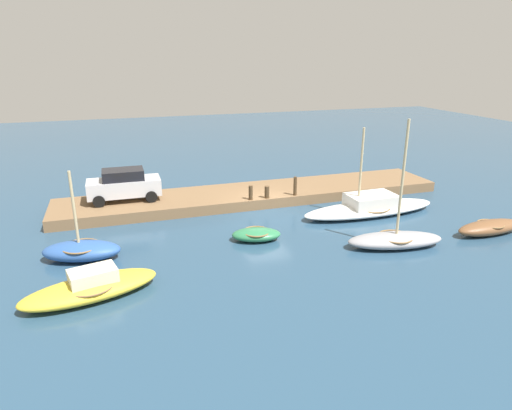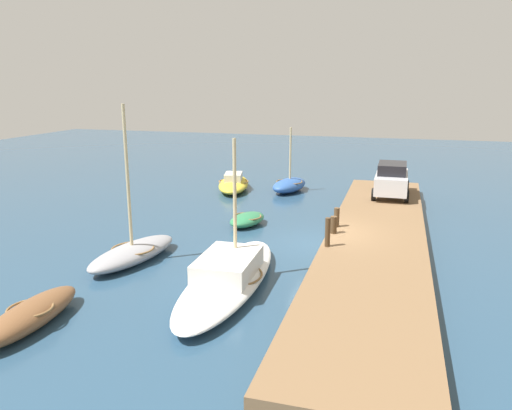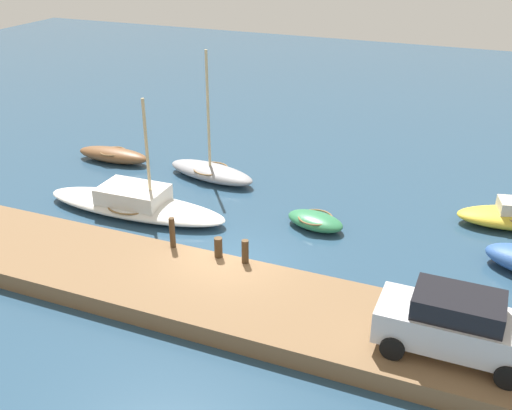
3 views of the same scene
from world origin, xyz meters
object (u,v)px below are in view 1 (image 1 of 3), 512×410
(rowboat_blue, at_px, (82,250))
(mooring_post_mid_east, at_px, (251,193))
(mooring_post_mid_west, at_px, (267,192))
(sailboat_white, at_px, (370,207))
(mooring_post_west, at_px, (295,186))
(parked_car, at_px, (124,185))
(motorboat_yellow, at_px, (91,287))
(rowboat_brown, at_px, (490,227))
(dinghy_green, at_px, (256,234))
(rowboat_grey, at_px, (395,239))

(rowboat_blue, distance_m, mooring_post_mid_east, 9.69)
(mooring_post_mid_west, bearing_deg, sailboat_white, 151.58)
(mooring_post_west, xyz_separation_m, parked_car, (9.43, -2.07, 0.36))
(mooring_post_west, bearing_deg, mooring_post_mid_west, 0.00)
(motorboat_yellow, distance_m, mooring_post_mid_east, 11.20)
(parked_car, bearing_deg, mooring_post_west, 167.91)
(mooring_post_mid_west, height_order, mooring_post_mid_east, mooring_post_mid_east)
(sailboat_white, distance_m, mooring_post_mid_east, 6.65)
(motorboat_yellow, bearing_deg, rowboat_blue, -96.04)
(rowboat_brown, xyz_separation_m, parked_car, (16.80, -9.15, 1.15))
(rowboat_brown, height_order, mooring_post_west, mooring_post_west)
(rowboat_brown, relative_size, mooring_post_mid_east, 4.63)
(dinghy_green, relative_size, mooring_post_mid_west, 3.62)
(sailboat_white, distance_m, rowboat_grey, 4.44)
(mooring_post_mid_east, bearing_deg, motorboat_yellow, 41.57)
(mooring_post_mid_west, bearing_deg, dinghy_green, 64.67)
(mooring_post_west, xyz_separation_m, mooring_post_mid_west, (1.73, 0.00, -0.20))
(motorboat_yellow, bearing_deg, dinghy_green, -170.38)
(sailboat_white, height_order, rowboat_grey, rowboat_grey)
(rowboat_grey, distance_m, mooring_post_west, 7.31)
(rowboat_blue, xyz_separation_m, mooring_post_mid_east, (-8.82, -3.97, 0.57))
(mooring_post_mid_west, height_order, parked_car, parked_car)
(rowboat_brown, relative_size, mooring_post_mid_west, 5.40)
(rowboat_blue, xyz_separation_m, mooring_post_west, (-11.52, -3.97, 0.71))
(sailboat_white, bearing_deg, rowboat_grey, 71.65)
(rowboat_grey, relative_size, mooring_post_mid_west, 8.29)
(rowboat_blue, distance_m, mooring_post_mid_west, 10.58)
(rowboat_blue, bearing_deg, sailboat_white, -161.62)
(rowboat_brown, height_order, parked_car, parked_car)
(rowboat_brown, distance_m, parked_car, 19.17)
(rowboat_blue, height_order, motorboat_yellow, rowboat_blue)
(dinghy_green, distance_m, mooring_post_mid_west, 4.79)
(mooring_post_mid_east, xyz_separation_m, parked_car, (6.73, -2.07, 0.50))
(motorboat_yellow, bearing_deg, mooring_post_west, -159.74)
(mooring_post_west, bearing_deg, rowboat_brown, 136.16)
(motorboat_yellow, bearing_deg, sailboat_white, -175.59)
(rowboat_blue, bearing_deg, parked_car, -95.45)
(mooring_post_mid_west, relative_size, parked_car, 0.18)
(mooring_post_mid_east, relative_size, parked_car, 0.21)
(sailboat_white, xyz_separation_m, rowboat_brown, (-4.04, 4.34, -0.07))
(mooring_post_mid_west, xyz_separation_m, parked_car, (7.70, -2.07, 0.56))
(dinghy_green, bearing_deg, parked_car, -34.96)
(rowboat_blue, distance_m, sailboat_white, 14.90)
(sailboat_white, distance_m, motorboat_yellow, 15.14)
(dinghy_green, bearing_deg, rowboat_brown, 179.21)
(rowboat_brown, bearing_deg, rowboat_blue, -10.95)
(mooring_post_mid_east, bearing_deg, mooring_post_west, 180.00)
(parked_car, bearing_deg, mooring_post_mid_east, 163.21)
(sailboat_white, bearing_deg, rowboat_brown, 131.65)
(motorboat_yellow, bearing_deg, parked_car, -113.36)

